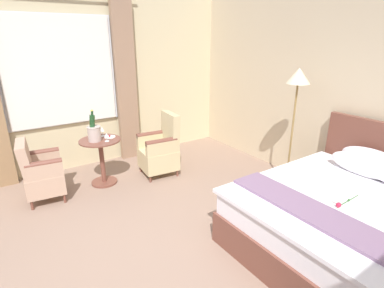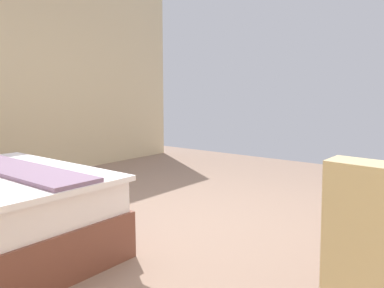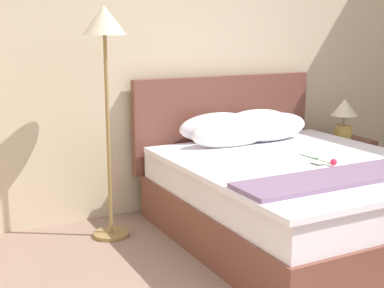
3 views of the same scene
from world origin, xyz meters
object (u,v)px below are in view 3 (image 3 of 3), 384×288
object	(u,v)px
bedside_lamp	(344,114)
floor_lamp_brass	(105,47)
bed	(289,190)
nightstand	(341,166)

from	to	relation	value
bedside_lamp	floor_lamp_brass	size ratio (longest dim) A/B	0.22
bed	floor_lamp_brass	bearing A→B (deg)	153.77
bed	floor_lamp_brass	world-z (taller)	floor_lamp_brass
nightstand	bed	bearing A→B (deg)	-149.83
bed	floor_lamp_brass	size ratio (longest dim) A/B	1.22
bed	floor_lamp_brass	distance (m)	1.79
bed	bedside_lamp	world-z (taller)	bed
bed	bedside_lamp	xyz separation A→B (m)	(1.17, 0.68, 0.43)
bed	nightstand	distance (m)	1.36
bed	bedside_lamp	distance (m)	1.42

